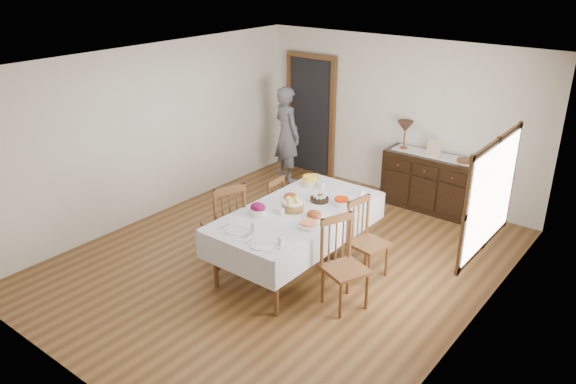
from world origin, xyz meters
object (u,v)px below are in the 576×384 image
Objects in this scene: chair_left_near at (226,223)px; chair_right_near at (343,263)px; sideboard at (430,182)px; table_lamp at (405,127)px; chair_left_far at (269,207)px; dining_table at (297,217)px; person at (287,131)px; chair_right_far at (365,238)px.

chair_left_near is 1.72m from chair_right_near.
sideboard is 3.25× the size of table_lamp.
sideboard is at bearing 146.83° from chair_left_far.
table_lamp is at bearing 89.18° from dining_table.
table_lamp is (-0.87, 3.11, 0.71)m from chair_right_near.
chair_left_near is at bearing -104.73° from table_lamp.
chair_left_near reaches higher than chair_left_far.
person is at bearing -136.50° from chair_left_near.
table_lamp is at bearing 157.23° from chair_left_far.
chair_right_far is at bearing -84.75° from sideboard.
sideboard is 0.96m from table_lamp.
chair_left_near is 0.75× the size of sideboard.
chair_left_near is 1.21× the size of chair_left_far.
chair_right_far is at bearing 86.15° from chair_left_far.
table_lamp is (2.04, 0.42, 0.34)m from person.
person is (-2.77, 1.95, 0.40)m from chair_right_far.
chair_left_near is at bearing 116.07° from chair_right_near.
table_lamp is at bearing 27.26° from chair_right_far.
chair_left_far is at bearing 98.90° from chair_right_far.
chair_left_near reaches higher than chair_right_near.
chair_left_far reaches higher than sideboard.
chair_left_far is 2.71m from sideboard.
chair_right_near is at bearing 114.55° from chair_left_near.
sideboard is at bearing 15.30° from chair_right_far.
chair_right_near is 1.07× the size of chair_right_far.
chair_left_far is 1.89m from chair_right_near.
table_lamp is (0.85, 3.23, 0.68)m from chair_left_near.
table_lamp reaches higher than chair_left_near.
chair_right_near is at bearing -83.52° from sideboard.
chair_right_far is 2.20× the size of table_lamp.
chair_right_far is 2.38m from sideboard.
chair_right_near is (1.72, 0.12, -0.03)m from chair_left_near.
chair_left_far is 0.86× the size of chair_right_near.
sideboard is (-0.35, 3.10, -0.09)m from chair_right_near.
sideboard is at bearing 28.52° from chair_right_near.
table_lamp is at bearing 37.68° from chair_right_near.
chair_left_near is at bearing -2.26° from chair_left_far.
chair_left_near is 3.50m from sideboard.
person reaches higher than chair_right_near.
chair_right_far is at bearing -72.79° from table_lamp.
chair_left_near is at bearing -149.49° from dining_table.
dining_table is 2.09× the size of chair_left_near.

